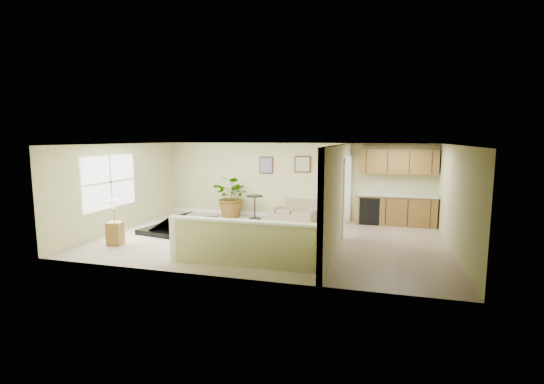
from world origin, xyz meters
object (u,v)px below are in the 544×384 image
(loveseat, at_px, (296,210))
(accent_table, at_px, (255,204))
(palm_plant, at_px, (233,197))
(lamp_stand, at_px, (115,226))
(piano_bench, at_px, (207,228))
(small_plant, at_px, (334,217))
(piano, at_px, (168,214))

(loveseat, distance_m, accent_table, 1.35)
(loveseat, relative_size, palm_plant, 1.12)
(palm_plant, height_order, lamp_stand, palm_plant)
(piano_bench, relative_size, loveseat, 0.44)
(loveseat, height_order, palm_plant, palm_plant)
(accent_table, height_order, small_plant, accent_table)
(piano_bench, height_order, small_plant, small_plant)
(lamp_stand, bearing_deg, piano_bench, 35.18)
(piano, bearing_deg, lamp_stand, -99.10)
(palm_plant, height_order, small_plant, palm_plant)
(piano_bench, bearing_deg, piano, 169.38)
(loveseat, bearing_deg, piano, -123.86)
(piano_bench, bearing_deg, loveseat, 58.35)
(piano_bench, xyz_separation_m, loveseat, (1.81, 2.93, 0.07))
(piano, bearing_deg, loveseat, 51.18)
(loveseat, bearing_deg, accent_table, -149.69)
(piano_bench, height_order, lamp_stand, lamp_stand)
(accent_table, xyz_separation_m, small_plant, (2.61, -0.09, -0.26))
(piano, height_order, loveseat, piano)
(piano, relative_size, small_plant, 3.03)
(loveseat, bearing_deg, piano_bench, -106.08)
(small_plant, bearing_deg, piano_bench, -141.27)
(piano, distance_m, accent_table, 2.98)
(piano, bearing_deg, piano_bench, -0.02)
(accent_table, height_order, lamp_stand, lamp_stand)
(piano_bench, height_order, accent_table, accent_table)
(piano_bench, xyz_separation_m, small_plant, (3.12, 2.51, -0.01))
(palm_plant, bearing_deg, accent_table, -10.44)
(piano, distance_m, small_plant, 5.00)
(accent_table, bearing_deg, palm_plant, 169.56)
(piano_bench, distance_m, loveseat, 3.45)
(accent_table, bearing_deg, small_plant, -1.90)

